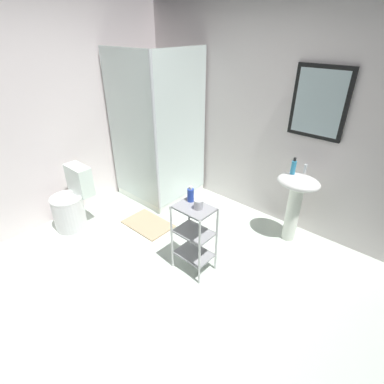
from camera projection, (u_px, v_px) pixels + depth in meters
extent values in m
cube|color=silver|center=(157.00, 284.00, 2.93)|extent=(4.20, 4.20, 0.02)
cube|color=silver|center=(266.00, 118.00, 3.52)|extent=(4.20, 0.10, 2.50)
cube|color=black|center=(319.00, 103.00, 2.99)|extent=(0.56, 0.03, 0.72)
cube|color=silver|center=(319.00, 103.00, 2.98)|extent=(0.48, 0.01, 0.64)
cube|color=white|center=(39.00, 122.00, 3.37)|extent=(0.10, 4.20, 2.50)
cube|color=white|center=(161.00, 188.00, 4.51)|extent=(0.90, 0.90, 0.10)
cube|color=silver|center=(131.00, 131.00, 3.72)|extent=(0.90, 0.02, 1.90)
cube|color=silver|center=(182.00, 130.00, 3.76)|extent=(0.02, 0.90, 1.90)
cylinder|color=silver|center=(155.00, 139.00, 3.46)|extent=(0.04, 0.04, 1.90)
cylinder|color=silver|center=(161.00, 185.00, 4.48)|extent=(0.08, 0.08, 0.00)
cylinder|color=white|center=(292.00, 214.00, 3.38)|extent=(0.15, 0.15, 0.68)
ellipsoid|color=white|center=(299.00, 182.00, 3.18)|extent=(0.46, 0.37, 0.13)
cylinder|color=silver|center=(305.00, 169.00, 3.20)|extent=(0.03, 0.03, 0.10)
cylinder|color=white|center=(69.00, 214.00, 3.63)|extent=(0.37, 0.37, 0.40)
torus|color=white|center=(66.00, 198.00, 3.53)|extent=(0.37, 0.37, 0.04)
cube|color=white|center=(79.00, 180.00, 3.59)|extent=(0.35, 0.17, 0.36)
cylinder|color=silver|center=(172.00, 238.00, 2.95)|extent=(0.02, 0.02, 0.74)
cylinder|color=silver|center=(199.00, 254.00, 2.75)|extent=(0.02, 0.02, 0.74)
cylinder|color=silver|center=(189.00, 226.00, 3.12)|extent=(0.02, 0.02, 0.74)
cylinder|color=silver|center=(217.00, 240.00, 2.92)|extent=(0.02, 0.02, 0.74)
cube|color=#99999E|center=(194.00, 254.00, 3.03)|extent=(0.36, 0.26, 0.02)
cube|color=#99999E|center=(194.00, 232.00, 2.90)|extent=(0.36, 0.26, 0.02)
cube|color=#99999E|center=(194.00, 208.00, 2.76)|extent=(0.36, 0.26, 0.02)
cylinder|color=#389ED1|center=(293.00, 167.00, 3.18)|extent=(0.05, 0.05, 0.15)
cylinder|color=black|center=(295.00, 159.00, 3.13)|extent=(0.03, 0.03, 0.04)
cylinder|color=blue|center=(191.00, 195.00, 2.82)|extent=(0.06, 0.06, 0.13)
cylinder|color=white|center=(191.00, 188.00, 2.78)|extent=(0.03, 0.03, 0.03)
cylinder|color=silver|center=(199.00, 204.00, 2.71)|extent=(0.08, 0.08, 0.09)
cube|color=tan|center=(148.00, 224.00, 3.77)|extent=(0.60, 0.40, 0.02)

